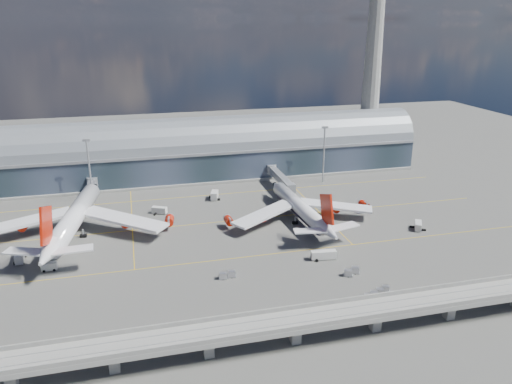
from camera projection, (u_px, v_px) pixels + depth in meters
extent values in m
plane|color=#474744|center=(242.00, 243.00, 164.84)|extent=(500.00, 500.00, 0.00)
cube|color=gold|center=(249.00, 257.00, 155.68)|extent=(200.00, 0.25, 0.01)
cube|color=gold|center=(230.00, 221.00, 183.14)|extent=(200.00, 0.25, 0.01)
cube|color=gold|center=(216.00, 195.00, 210.60)|extent=(200.00, 0.25, 0.01)
cube|color=gold|center=(132.00, 220.00, 184.14)|extent=(0.25, 80.00, 0.01)
cube|color=gold|center=(311.00, 203.00, 200.45)|extent=(0.25, 80.00, 0.01)
cube|color=#1F2B34|center=(205.00, 161.00, 233.92)|extent=(200.00, 28.00, 14.00)
cylinder|color=slate|center=(205.00, 147.00, 231.62)|extent=(200.00, 28.00, 28.00)
cube|color=gray|center=(210.00, 154.00, 218.81)|extent=(200.00, 1.00, 1.20)
cube|color=gray|center=(206.00, 174.00, 236.03)|extent=(200.00, 30.00, 1.20)
cube|color=gray|center=(366.00, 153.00, 259.29)|extent=(18.00, 18.00, 8.00)
cone|color=gray|center=(372.00, 73.00, 245.81)|extent=(10.00, 10.00, 90.00)
cube|color=gray|center=(296.00, 322.00, 112.69)|extent=(220.00, 8.50, 1.20)
cube|color=gray|center=(302.00, 327.00, 108.67)|extent=(220.00, 0.40, 1.20)
cube|color=gray|center=(290.00, 308.00, 115.99)|extent=(220.00, 0.40, 1.20)
cube|color=gray|center=(298.00, 323.00, 111.11)|extent=(220.00, 0.12, 0.12)
cube|color=gray|center=(294.00, 315.00, 113.85)|extent=(220.00, 0.12, 0.12)
cube|color=gray|center=(11.00, 377.00, 99.70)|extent=(2.20, 2.20, 5.00)
cube|color=gray|center=(114.00, 361.00, 104.36)|extent=(2.20, 2.20, 5.00)
cube|color=gray|center=(209.00, 346.00, 109.02)|extent=(2.20, 2.20, 5.00)
cube|color=gray|center=(295.00, 333.00, 113.68)|extent=(2.20, 2.20, 5.00)
cube|color=gray|center=(375.00, 320.00, 118.34)|extent=(2.20, 2.20, 5.00)
cube|color=gray|center=(449.00, 309.00, 123.00)|extent=(2.20, 2.20, 5.00)
cylinder|color=gray|center=(90.00, 171.00, 199.41)|extent=(0.70, 0.70, 25.00)
cube|color=gray|center=(86.00, 140.00, 195.24)|extent=(3.00, 0.40, 1.00)
cylinder|color=gray|center=(324.00, 155.00, 222.72)|extent=(0.70, 0.70, 25.00)
cube|color=gray|center=(325.00, 127.00, 218.54)|extent=(3.00, 0.40, 1.00)
cylinder|color=white|center=(75.00, 216.00, 170.85)|extent=(14.49, 52.97, 6.35)
cone|color=white|center=(93.00, 189.00, 198.40)|extent=(7.51, 8.83, 6.35)
cone|color=white|center=(47.00, 255.00, 141.19)|extent=(8.13, 12.75, 6.35)
cube|color=#B11907|center=(46.00, 225.00, 141.41)|extent=(2.54, 11.83, 13.14)
cube|color=white|center=(23.00, 223.00, 167.80)|extent=(32.83, 17.93, 2.57)
cube|color=white|center=(123.00, 219.00, 170.70)|extent=(30.33, 25.59, 2.57)
cylinder|color=#B11907|center=(24.00, 225.00, 170.20)|extent=(3.91, 5.40, 3.17)
cylinder|color=#B11907|center=(126.00, 222.00, 173.20)|extent=(3.91, 5.40, 3.17)
cylinder|color=#B11907|center=(169.00, 220.00, 174.49)|extent=(3.91, 5.40, 3.17)
cylinder|color=gray|center=(88.00, 210.00, 189.83)|extent=(0.50, 0.50, 2.98)
cylinder|color=gray|center=(64.00, 234.00, 168.38)|extent=(0.60, 0.60, 2.98)
cylinder|color=gray|center=(83.00, 233.00, 168.93)|extent=(0.60, 0.60, 2.98)
cylinder|color=black|center=(64.00, 236.00, 168.69)|extent=(2.39, 1.81, 1.49)
cylinder|color=black|center=(83.00, 236.00, 169.24)|extent=(2.39, 1.81, 1.49)
cylinder|color=white|center=(299.00, 206.00, 182.69)|extent=(7.35, 43.01, 5.13)
cone|color=white|center=(277.00, 186.00, 204.38)|extent=(5.49, 7.34, 5.13)
cone|color=white|center=(329.00, 232.00, 159.16)|extent=(5.68, 10.87, 5.13)
cube|color=#B11907|center=(327.00, 209.00, 159.34)|extent=(1.17, 10.60, 11.72)
cube|color=white|center=(265.00, 214.00, 177.44)|extent=(26.54, 19.81, 2.19)
cube|color=white|center=(335.00, 206.00, 185.21)|extent=(27.19, 17.71, 2.19)
cylinder|color=black|center=(299.00, 210.00, 183.15)|extent=(6.35, 38.59, 4.36)
cylinder|color=#B11907|center=(262.00, 216.00, 179.42)|extent=(3.06, 4.57, 2.83)
cylinder|color=#B11907|center=(229.00, 220.00, 175.96)|extent=(3.06, 4.57, 2.83)
cylinder|color=#B11907|center=(334.00, 208.00, 187.47)|extent=(3.06, 4.57, 2.83)
cylinder|color=#B11907|center=(364.00, 205.00, 190.92)|extent=(3.06, 4.57, 2.83)
cylinder|color=gray|center=(285.00, 203.00, 197.58)|extent=(0.44, 0.44, 2.66)
cylinder|color=gray|center=(295.00, 221.00, 179.98)|extent=(0.53, 0.53, 2.66)
cylinder|color=gray|center=(310.00, 219.00, 181.57)|extent=(0.53, 0.53, 2.66)
cylinder|color=black|center=(295.00, 223.00, 180.26)|extent=(2.01, 1.43, 1.33)
cylinder|color=black|center=(310.00, 221.00, 181.84)|extent=(2.01, 1.43, 1.33)
cube|color=gray|center=(91.00, 191.00, 199.00)|extent=(3.00, 24.00, 3.00)
cube|color=gray|center=(89.00, 201.00, 188.02)|extent=(3.60, 3.60, 3.40)
cylinder|color=gray|center=(92.00, 182.00, 209.98)|extent=(4.40, 4.40, 4.00)
cylinder|color=gray|center=(90.00, 210.00, 189.17)|extent=(0.50, 0.50, 3.40)
cylinder|color=black|center=(90.00, 213.00, 189.61)|extent=(1.40, 0.80, 0.80)
cube|color=gray|center=(280.00, 178.00, 215.49)|extent=(3.00, 28.00, 3.00)
cube|color=gray|center=(290.00, 188.00, 202.68)|extent=(3.60, 3.60, 3.40)
cylinder|color=gray|center=(272.00, 169.00, 228.30)|extent=(4.40, 4.40, 4.00)
cylinder|color=gray|center=(290.00, 196.00, 203.83)|extent=(0.50, 0.50, 3.40)
cylinder|color=black|center=(290.00, 199.00, 204.27)|extent=(1.40, 0.80, 0.80)
cube|color=beige|center=(20.00, 256.00, 152.29)|extent=(2.89, 7.14, 2.59)
cylinder|color=black|center=(22.00, 256.00, 154.74)|extent=(2.56, 1.11, 0.90)
cylinder|color=black|center=(18.00, 263.00, 150.59)|extent=(2.56, 1.11, 0.90)
cube|color=beige|center=(49.00, 266.00, 146.68)|extent=(4.43, 2.08, 2.29)
cylinder|color=black|center=(55.00, 269.00, 147.33)|extent=(0.82, 2.21, 0.79)
cylinder|color=black|center=(44.00, 270.00, 146.70)|extent=(0.82, 2.21, 0.79)
cube|color=beige|center=(324.00, 255.00, 153.45)|extent=(8.00, 3.14, 2.53)
cylinder|color=black|center=(331.00, 257.00, 154.66)|extent=(1.16, 2.52, 0.88)
cylinder|color=black|center=(316.00, 259.00, 152.97)|extent=(1.16, 2.52, 0.88)
cube|color=beige|center=(418.00, 225.00, 175.25)|extent=(4.71, 5.98, 2.45)
cylinder|color=black|center=(413.00, 227.00, 176.83)|extent=(2.46, 1.92, 0.85)
cylinder|color=black|center=(423.00, 230.00, 174.38)|extent=(2.46, 1.92, 0.85)
cube|color=beige|center=(215.00, 195.00, 204.52)|extent=(4.14, 6.21, 2.97)
cylinder|color=black|center=(213.00, 197.00, 206.43)|extent=(3.03, 1.80, 1.03)
cylinder|color=black|center=(217.00, 199.00, 203.47)|extent=(3.03, 1.80, 1.03)
cube|color=beige|center=(159.00, 210.00, 189.44)|extent=(5.95, 4.52, 2.43)
cylinder|color=black|center=(164.00, 211.00, 190.93)|extent=(1.84, 2.46, 0.84)
cylinder|color=black|center=(155.00, 214.00, 188.65)|extent=(1.84, 2.46, 0.84)
cube|color=gray|center=(223.00, 278.00, 142.28)|extent=(2.73, 2.05, 0.31)
cube|color=#A8A8AD|center=(223.00, 275.00, 142.00)|extent=(2.30, 1.88, 1.56)
cube|color=gray|center=(232.00, 276.00, 143.30)|extent=(2.73, 2.05, 0.31)
cube|color=#A8A8AD|center=(232.00, 274.00, 143.02)|extent=(2.30, 1.88, 1.56)
cube|color=gray|center=(367.00, 299.00, 131.54)|extent=(2.66, 2.26, 0.28)
cube|color=#A8A8AD|center=(368.00, 297.00, 131.29)|extent=(2.27, 2.03, 1.41)
cube|color=gray|center=(374.00, 296.00, 132.93)|extent=(2.66, 2.26, 0.28)
cube|color=#A8A8AD|center=(374.00, 294.00, 132.69)|extent=(2.27, 2.03, 1.41)
cube|color=gray|center=(380.00, 293.00, 134.32)|extent=(2.66, 2.26, 0.28)
cube|color=#A8A8AD|center=(380.00, 291.00, 134.08)|extent=(2.27, 2.03, 1.41)
cube|color=gray|center=(385.00, 291.00, 135.71)|extent=(2.66, 2.26, 0.28)
cube|color=#A8A8AD|center=(386.00, 288.00, 135.47)|extent=(2.27, 2.03, 1.41)
cube|color=gray|center=(348.00, 275.00, 143.81)|extent=(3.11, 2.62, 0.33)
cube|color=#A8A8AD|center=(348.00, 272.00, 143.52)|extent=(2.66, 2.35, 1.65)
cube|color=gray|center=(355.00, 272.00, 145.41)|extent=(3.11, 2.62, 0.33)
cube|color=#A8A8AD|center=(355.00, 270.00, 145.12)|extent=(2.66, 2.35, 1.65)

